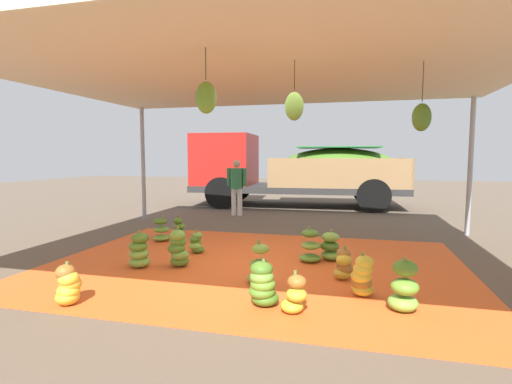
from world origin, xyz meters
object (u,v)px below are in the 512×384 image
at_px(banana_bunch_0, 178,249).
at_px(banana_bunch_1, 196,243).
at_px(banana_bunch_2, 161,231).
at_px(banana_bunch_13, 404,288).
at_px(banana_bunch_9, 343,265).
at_px(banana_bunch_11, 263,285).
at_px(worker_0, 237,183).
at_px(banana_bunch_3, 179,227).
at_px(banana_bunch_8, 259,265).
at_px(banana_bunch_7, 331,247).
at_px(banana_bunch_6, 295,296).
at_px(banana_bunch_5, 310,247).
at_px(cargo_truck_main, 292,169).
at_px(banana_bunch_10, 68,286).
at_px(banana_bunch_4, 139,251).
at_px(banana_bunch_12, 362,277).

distance_m(banana_bunch_0, banana_bunch_1, 0.85).
bearing_deg(banana_bunch_2, banana_bunch_0, -54.48).
relative_size(banana_bunch_1, banana_bunch_13, 0.71).
bearing_deg(banana_bunch_9, banana_bunch_13, -55.34).
relative_size(banana_bunch_11, worker_0, 0.35).
relative_size(banana_bunch_3, banana_bunch_8, 0.73).
height_order(banana_bunch_11, banana_bunch_13, banana_bunch_13).
height_order(banana_bunch_7, banana_bunch_9, banana_bunch_7).
relative_size(banana_bunch_1, banana_bunch_11, 0.77).
bearing_deg(banana_bunch_11, banana_bunch_8, 107.03).
xyz_separation_m(banana_bunch_0, banana_bunch_7, (2.19, 0.95, -0.06)).
bearing_deg(banana_bunch_6, banana_bunch_9, 69.95).
relative_size(banana_bunch_0, banana_bunch_5, 1.06).
xyz_separation_m(banana_bunch_0, banana_bunch_13, (3.07, -0.95, -0.01)).
bearing_deg(worker_0, cargo_truck_main, 64.38).
xyz_separation_m(banana_bunch_2, banana_bunch_13, (4.18, -2.51, 0.05)).
distance_m(banana_bunch_9, banana_bunch_13, 1.15).
height_order(banana_bunch_9, worker_0, worker_0).
bearing_deg(banana_bunch_0, banana_bunch_2, 125.52).
bearing_deg(banana_bunch_7, banana_bunch_1, -177.38).
xyz_separation_m(banana_bunch_11, worker_0, (-2.23, 6.28, 0.66)).
relative_size(banana_bunch_6, worker_0, 0.29).
distance_m(banana_bunch_9, cargo_truck_main, 7.85).
bearing_deg(banana_bunch_8, banana_bunch_10, -146.87).
bearing_deg(banana_bunch_13, banana_bunch_7, 114.84).
xyz_separation_m(banana_bunch_9, banana_bunch_13, (0.65, -0.95, 0.06)).
xyz_separation_m(banana_bunch_7, worker_0, (-2.84, 4.16, 0.69)).
bearing_deg(banana_bunch_10, banana_bunch_11, 13.17).
distance_m(banana_bunch_6, banana_bunch_9, 1.36).
bearing_deg(banana_bunch_1, banana_bunch_11, -50.84).
bearing_deg(banana_bunch_11, banana_bunch_5, 80.95).
relative_size(banana_bunch_5, banana_bunch_13, 0.97).
relative_size(banana_bunch_4, banana_bunch_9, 1.22).
distance_m(banana_bunch_1, banana_bunch_8, 1.91).
bearing_deg(banana_bunch_5, banana_bunch_8, -113.93).
distance_m(cargo_truck_main, worker_0, 2.72).
bearing_deg(banana_bunch_6, banana_bunch_1, 133.46).
bearing_deg(banana_bunch_0, banana_bunch_5, 22.14).
relative_size(banana_bunch_1, banana_bunch_6, 0.91).
height_order(banana_bunch_5, banana_bunch_11, banana_bunch_5).
relative_size(banana_bunch_3, banana_bunch_7, 0.85).
bearing_deg(worker_0, banana_bunch_9, -59.02).
relative_size(banana_bunch_10, banana_bunch_11, 0.90).
relative_size(banana_bunch_3, banana_bunch_12, 0.79).
relative_size(banana_bunch_5, cargo_truck_main, 0.08).
height_order(cargo_truck_main, worker_0, cargo_truck_main).
bearing_deg(banana_bunch_10, worker_0, 90.96).
height_order(banana_bunch_4, worker_0, worker_0).
xyz_separation_m(banana_bunch_1, banana_bunch_10, (-0.47, -2.51, 0.05)).
bearing_deg(cargo_truck_main, banana_bunch_5, -78.60).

